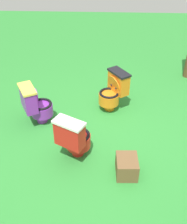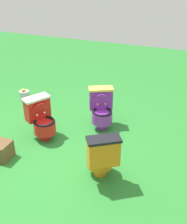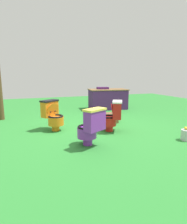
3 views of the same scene
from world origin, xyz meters
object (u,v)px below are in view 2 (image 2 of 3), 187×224
toilet_purple (101,108)px  toilet_orange (101,156)px  toilet_red (41,118)px  lemon_bucket (25,95)px

toilet_purple → toilet_orange: bearing=82.9°
toilet_purple → toilet_red: size_ratio=1.00×
toilet_red → lemon_bucket: toilet_red is taller
toilet_orange → toilet_red: (1.30, -0.57, 0.00)m
lemon_bucket → toilet_purple: bearing=168.7°
toilet_purple → lemon_bucket: toilet_purple is taller
toilet_purple → lemon_bucket: size_ratio=2.63×
toilet_orange → lemon_bucket: (2.45, -1.69, -0.26)m
toilet_orange → toilet_red: same height
toilet_purple → toilet_red: same height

